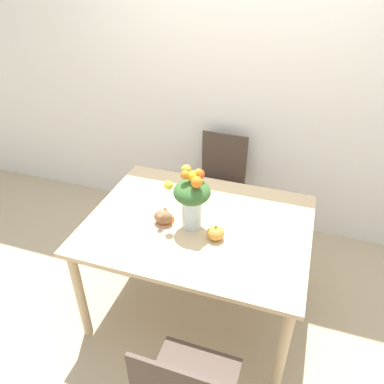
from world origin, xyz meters
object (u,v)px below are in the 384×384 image
(turkey_figurine, at_px, (164,215))
(dining_chair_near_window, at_px, (219,185))
(flower_vase, at_px, (192,198))
(pumpkin, at_px, (216,233))

(turkey_figurine, height_order, dining_chair_near_window, dining_chair_near_window)
(flower_vase, relative_size, dining_chair_near_window, 0.44)
(flower_vase, relative_size, pumpkin, 3.79)
(pumpkin, xyz_separation_m, turkey_figurine, (-0.35, 0.06, 0.01))
(dining_chair_near_window, bearing_deg, pumpkin, -74.78)
(pumpkin, height_order, turkey_figurine, turkey_figurine)
(turkey_figurine, xyz_separation_m, dining_chair_near_window, (0.11, 0.96, -0.34))
(pumpkin, distance_m, dining_chair_near_window, 1.10)
(flower_vase, xyz_separation_m, turkey_figurine, (-0.18, -0.01, -0.16))
(pumpkin, distance_m, turkey_figurine, 0.35)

